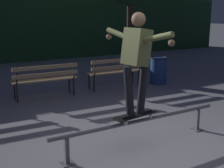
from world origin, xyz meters
name	(u,v)px	position (x,y,z in m)	size (l,w,h in m)	color
ground_plane	(149,150)	(0.00, 0.00, 0.00)	(90.00, 90.00, 0.00)	gray
hedge_backdrop	(2,29)	(0.00, 10.27, 1.39)	(24.00, 1.20, 2.79)	#234C28
grind_rail	(141,124)	(0.00, 0.24, 0.35)	(3.08, 0.18, 0.44)	slate
skateboard	(135,115)	(-0.11, 0.24, 0.51)	(0.80, 0.31, 0.09)	black
skateboarder	(137,56)	(-0.10, 0.24, 1.45)	(0.63, 1.40, 1.56)	black
park_bench_left_center	(45,77)	(-0.39, 3.67, 0.54)	(1.62, 0.49, 0.88)	#282623
park_bench_right_center	(116,69)	(1.63, 3.67, 0.54)	(1.62, 0.49, 0.88)	#282623
trash_can	(158,70)	(3.02, 3.51, 0.41)	(0.52, 0.52, 0.80)	navy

